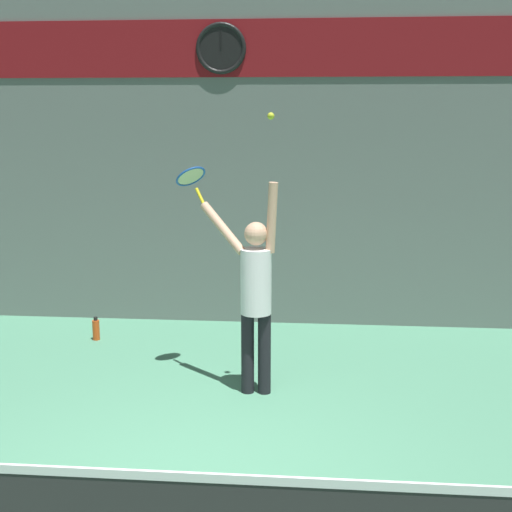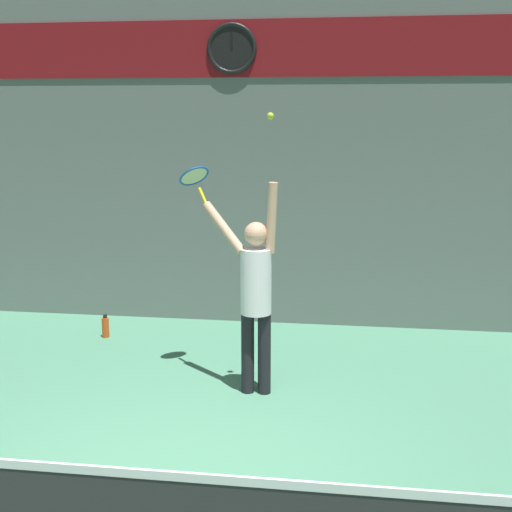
% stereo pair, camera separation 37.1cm
% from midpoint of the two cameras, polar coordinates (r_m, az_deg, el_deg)
% --- Properties ---
extents(ground_plane, '(18.00, 18.00, 0.00)m').
position_cam_midpoint_polar(ground_plane, '(5.54, -5.86, -18.75)').
color(ground_plane, '#4C8C6B').
extents(back_wall, '(18.00, 0.10, 5.00)m').
position_cam_midpoint_polar(back_wall, '(9.30, 0.78, 9.74)').
color(back_wall, slate).
rests_on(back_wall, ground_plane).
extents(sponsor_banner, '(7.00, 0.02, 0.70)m').
position_cam_midpoint_polar(sponsor_banner, '(9.26, 0.75, 16.29)').
color(sponsor_banner, maroon).
extents(scoreboard_clock, '(0.64, 0.06, 0.64)m').
position_cam_midpoint_polar(scoreboard_clock, '(9.28, -0.76, 16.28)').
color(scoreboard_clock, black).
extents(tennis_player, '(0.84, 0.55, 2.13)m').
position_cam_midpoint_polar(tennis_player, '(7.00, 1.45, -2.66)').
color(tennis_player, black).
rests_on(tennis_player, ground_plane).
extents(tennis_racket, '(0.42, 0.42, 0.40)m').
position_cam_midpoint_polar(tennis_racket, '(7.42, -3.49, 6.28)').
color(tennis_racket, yellow).
extents(tennis_ball, '(0.07, 0.07, 0.07)m').
position_cam_midpoint_polar(tennis_ball, '(6.70, 2.78, 11.12)').
color(tennis_ball, '#CCDB2D').
extents(water_bottle, '(0.09, 0.09, 0.29)m').
position_cam_midpoint_polar(water_bottle, '(9.13, -10.81, -5.60)').
color(water_bottle, '#D84C19').
rests_on(water_bottle, ground_plane).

